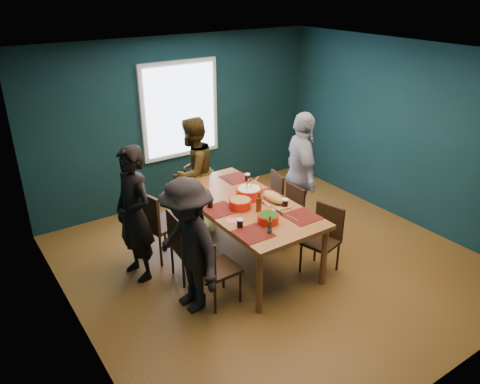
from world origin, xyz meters
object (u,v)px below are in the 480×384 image
at_px(bowl_dumpling, 249,193).
at_px(bowl_herbs, 268,218).
at_px(chair_right_near, 325,234).
at_px(person_near_left, 188,246).
at_px(cutting_board, 273,198).
at_px(chair_left_far, 155,220).
at_px(chair_right_far, 271,197).
at_px(chair_right_mid, 290,210).
at_px(chair_left_mid, 183,241).
at_px(person_right, 301,174).
at_px(person_back, 193,172).
at_px(bowl_salad, 240,203).
at_px(dining_table, 244,208).
at_px(chair_left_near, 213,264).
at_px(person_far_left, 134,215).

xyz_separation_m(bowl_dumpling, bowl_herbs, (-0.21, -0.68, -0.02)).
height_order(chair_right_near, person_near_left, person_near_left).
relative_size(bowl_herbs, cutting_board, 0.41).
distance_m(chair_left_far, person_near_left, 1.18).
xyz_separation_m(chair_right_far, chair_right_near, (-0.11, -1.26, 0.01)).
xyz_separation_m(chair_right_mid, chair_right_near, (-0.09, -0.80, 0.03)).
bearing_deg(chair_left_mid, chair_right_far, 19.10).
height_order(chair_left_mid, bowl_herbs, bowl_herbs).
height_order(chair_right_far, bowl_dumpling, bowl_dumpling).
bearing_deg(chair_right_mid, chair_left_mid, 178.48).
bearing_deg(cutting_board, chair_left_mid, 177.86).
relative_size(person_right, person_near_left, 1.14).
bearing_deg(cutting_board, person_back, 112.87).
bearing_deg(bowl_dumpling, bowl_salad, -145.38).
xyz_separation_m(dining_table, chair_left_near, (-0.83, -0.59, -0.23)).
xyz_separation_m(chair_left_near, bowl_salad, (0.71, 0.49, 0.38)).
relative_size(person_near_left, bowl_dumpling, 4.73).
xyz_separation_m(chair_right_near, person_near_left, (-1.80, 0.29, 0.28)).
xyz_separation_m(chair_right_mid, bowl_dumpling, (-0.68, 0.05, 0.43)).
height_order(dining_table, person_near_left, person_near_left).
bearing_deg(person_right, bowl_salad, 127.47).
xyz_separation_m(person_back, person_near_left, (-1.04, -1.77, -0.04)).
height_order(person_back, bowl_dumpling, person_back).
relative_size(dining_table, person_near_left, 1.39).
height_order(chair_left_far, chair_right_near, chair_left_far).
height_order(person_far_left, person_back, person_far_left).
xyz_separation_m(chair_left_far, bowl_dumpling, (1.09, -0.58, 0.34)).
distance_m(chair_right_far, person_back, 1.22).
height_order(dining_table, person_back, person_back).
bearing_deg(bowl_herbs, bowl_salad, 95.90).
bearing_deg(person_far_left, chair_left_mid, 38.89).
xyz_separation_m(chair_left_mid, chair_right_far, (1.71, 0.45, -0.03)).
bearing_deg(chair_left_far, bowl_dumpling, -42.06).
bearing_deg(person_near_left, bowl_salad, 108.57).
bearing_deg(dining_table, bowl_herbs, -96.44).
relative_size(person_back, bowl_dumpling, 4.95).
bearing_deg(chair_left_far, chair_left_near, -98.31).
height_order(chair_right_mid, cutting_board, cutting_board).
distance_m(chair_right_far, chair_right_mid, 0.46).
height_order(person_far_left, bowl_salad, person_far_left).
relative_size(chair_right_far, cutting_board, 1.40).
relative_size(chair_left_mid, bowl_dumpling, 2.74).
xyz_separation_m(chair_right_far, bowl_dumpling, (-0.70, -0.41, 0.41)).
height_order(person_back, bowl_herbs, person_back).
relative_size(chair_left_far, chair_right_near, 1.12).
bearing_deg(dining_table, chair_right_mid, 1.99).
relative_size(chair_left_far, chair_right_far, 1.13).
xyz_separation_m(chair_left_near, bowl_herbs, (0.76, -0.02, 0.37)).
bearing_deg(chair_right_far, bowl_salad, -134.85).
height_order(chair_right_mid, bowl_salad, bowl_salad).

